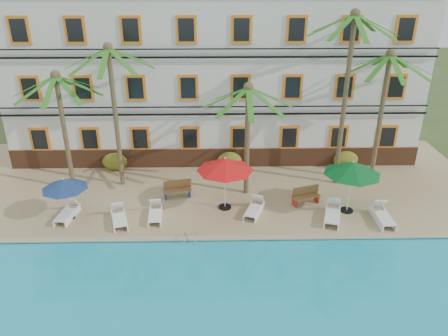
{
  "coord_description": "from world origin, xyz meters",
  "views": [
    {
      "loc": [
        0.05,
        -17.65,
        11.72
      ],
      "look_at": [
        0.47,
        3.0,
        2.0
      ],
      "focal_mm": 35.0,
      "sensor_mm": 36.0,
      "label": 1
    }
  ],
  "objects_px": {
    "lounger_f": "(383,216)",
    "pool_ladder": "(190,240)",
    "lounger_a": "(67,213)",
    "lounger_d": "(254,208)",
    "palm_b": "(113,97)",
    "umbrella_green": "(353,168)",
    "bench_left": "(177,189)",
    "umbrella_blue": "(64,184)",
    "lounger_b": "(119,217)",
    "palm_d": "(347,79)",
    "palm_e": "(383,99)",
    "lounger_e": "(332,214)",
    "umbrella_red": "(225,165)",
    "bench_right": "(305,195)",
    "palm_a": "(62,114)",
    "palm_c": "(248,122)",
    "lounger_c": "(155,213)"
  },
  "relations": [
    {
      "from": "umbrella_green",
      "to": "bench_right",
      "type": "xyz_separation_m",
      "value": [
        -1.99,
        0.88,
        -1.94
      ]
    },
    {
      "from": "palm_e",
      "to": "umbrella_green",
      "type": "xyz_separation_m",
      "value": [
        -2.35,
        -3.45,
        -2.47
      ]
    },
    {
      "from": "lounger_e",
      "to": "pool_ladder",
      "type": "distance_m",
      "value": 7.13
    },
    {
      "from": "palm_e",
      "to": "palm_b",
      "type": "bearing_deg",
      "value": -179.29
    },
    {
      "from": "lounger_d",
      "to": "bench_left",
      "type": "xyz_separation_m",
      "value": [
        -4.03,
        1.84,
        0.19
      ]
    },
    {
      "from": "lounger_b",
      "to": "lounger_d",
      "type": "distance_m",
      "value": 6.69
    },
    {
      "from": "lounger_a",
      "to": "lounger_e",
      "type": "xyz_separation_m",
      "value": [
        13.1,
        -0.42,
        0.03
      ]
    },
    {
      "from": "palm_b",
      "to": "palm_c",
      "type": "xyz_separation_m",
      "value": [
        6.99,
        -1.15,
        -1.03
      ]
    },
    {
      "from": "umbrella_green",
      "to": "lounger_d",
      "type": "distance_m",
      "value": 5.19
    },
    {
      "from": "lounger_f",
      "to": "pool_ladder",
      "type": "bearing_deg",
      "value": -171.1
    },
    {
      "from": "lounger_f",
      "to": "umbrella_red",
      "type": "bearing_deg",
      "value": 169.45
    },
    {
      "from": "lounger_a",
      "to": "lounger_d",
      "type": "bearing_deg",
      "value": 1.38
    },
    {
      "from": "palm_a",
      "to": "lounger_f",
      "type": "relative_size",
      "value": 3.41
    },
    {
      "from": "palm_d",
      "to": "umbrella_green",
      "type": "height_order",
      "value": "palm_d"
    },
    {
      "from": "palm_d",
      "to": "palm_e",
      "type": "xyz_separation_m",
      "value": [
        2.14,
        0.23,
        -1.13
      ]
    },
    {
      "from": "palm_c",
      "to": "lounger_c",
      "type": "relative_size",
      "value": 3.41
    },
    {
      "from": "palm_d",
      "to": "lounger_c",
      "type": "bearing_deg",
      "value": -159.56
    },
    {
      "from": "lounger_b",
      "to": "lounger_f",
      "type": "height_order",
      "value": "lounger_f"
    },
    {
      "from": "umbrella_red",
      "to": "lounger_b",
      "type": "height_order",
      "value": "umbrella_red"
    },
    {
      "from": "pool_ladder",
      "to": "lounger_e",
      "type": "bearing_deg",
      "value": 13.65
    },
    {
      "from": "palm_d",
      "to": "lounger_c",
      "type": "distance_m",
      "value": 12.01
    },
    {
      "from": "palm_b",
      "to": "palm_d",
      "type": "bearing_deg",
      "value": -0.25
    },
    {
      "from": "palm_d",
      "to": "lounger_e",
      "type": "distance_m",
      "value": 7.03
    },
    {
      "from": "umbrella_blue",
      "to": "lounger_c",
      "type": "relative_size",
      "value": 1.23
    },
    {
      "from": "palm_c",
      "to": "lounger_c",
      "type": "distance_m",
      "value": 6.56
    },
    {
      "from": "lounger_b",
      "to": "palm_e",
      "type": "bearing_deg",
      "value": 17.32
    },
    {
      "from": "umbrella_red",
      "to": "bench_right",
      "type": "distance_m",
      "value": 4.68
    },
    {
      "from": "bench_left",
      "to": "lounger_f",
      "type": "bearing_deg",
      "value": -14.77
    },
    {
      "from": "lounger_c",
      "to": "bench_right",
      "type": "bearing_deg",
      "value": 9.87
    },
    {
      "from": "palm_a",
      "to": "palm_b",
      "type": "xyz_separation_m",
      "value": [
        2.67,
        0.44,
        0.75
      ]
    },
    {
      "from": "lounger_c",
      "to": "palm_d",
      "type": "bearing_deg",
      "value": 20.44
    },
    {
      "from": "palm_b",
      "to": "umbrella_green",
      "type": "height_order",
      "value": "palm_b"
    },
    {
      "from": "umbrella_blue",
      "to": "lounger_b",
      "type": "distance_m",
      "value": 3.03
    },
    {
      "from": "lounger_d",
      "to": "lounger_f",
      "type": "relative_size",
      "value": 0.98
    },
    {
      "from": "lounger_e",
      "to": "lounger_d",
      "type": "bearing_deg",
      "value": 170.43
    },
    {
      "from": "palm_c",
      "to": "umbrella_red",
      "type": "distance_m",
      "value": 2.61
    },
    {
      "from": "palm_c",
      "to": "palm_d",
      "type": "xyz_separation_m",
      "value": [
        5.22,
        1.1,
        1.92
      ]
    },
    {
      "from": "lounger_b",
      "to": "palm_a",
      "type": "bearing_deg",
      "value": 131.84
    },
    {
      "from": "lounger_b",
      "to": "lounger_e",
      "type": "xyz_separation_m",
      "value": [
        10.45,
        0.09,
        0.03
      ]
    },
    {
      "from": "umbrella_green",
      "to": "pool_ladder",
      "type": "relative_size",
      "value": 3.79
    },
    {
      "from": "lounger_f",
      "to": "pool_ladder",
      "type": "relative_size",
      "value": 2.62
    },
    {
      "from": "palm_d",
      "to": "palm_e",
      "type": "distance_m",
      "value": 2.43
    },
    {
      "from": "umbrella_red",
      "to": "bench_right",
      "type": "bearing_deg",
      "value": 5.51
    },
    {
      "from": "lounger_a",
      "to": "lounger_d",
      "type": "relative_size",
      "value": 0.98
    },
    {
      "from": "lounger_b",
      "to": "pool_ladder",
      "type": "distance_m",
      "value": 3.88
    },
    {
      "from": "palm_d",
      "to": "lounger_e",
      "type": "bearing_deg",
      "value": -106.13
    },
    {
      "from": "bench_left",
      "to": "umbrella_green",
      "type": "bearing_deg",
      "value": -11.21
    },
    {
      "from": "umbrella_red",
      "to": "lounger_c",
      "type": "bearing_deg",
      "value": -165.0
    },
    {
      "from": "umbrella_blue",
      "to": "lounger_b",
      "type": "bearing_deg",
      "value": -9.79
    },
    {
      "from": "lounger_b",
      "to": "lounger_d",
      "type": "xyz_separation_m",
      "value": [
        6.65,
        0.73,
        -0.01
      ]
    }
  ]
}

